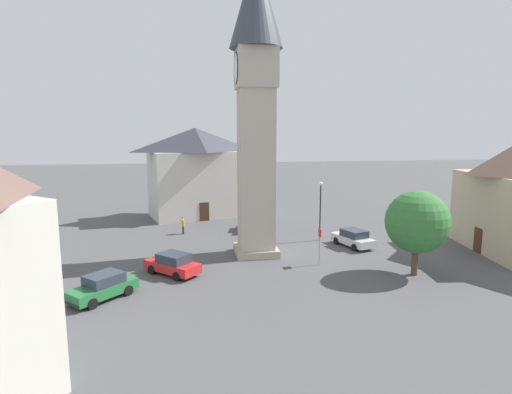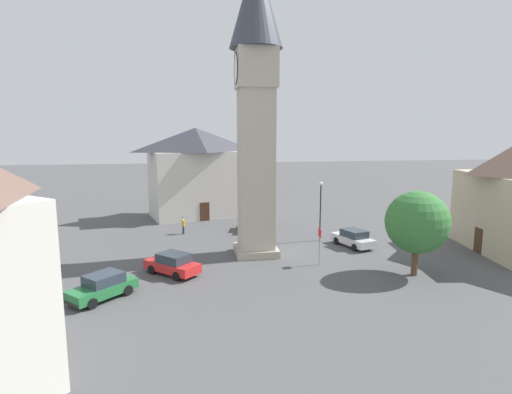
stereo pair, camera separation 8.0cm
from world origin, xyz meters
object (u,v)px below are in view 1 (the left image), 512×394
at_px(car_white_side, 173,264).
at_px(pedestrian, 183,224).
at_px(car_blue_kerb, 251,223).
at_px(car_silver_kerb, 353,238).
at_px(car_red_corner, 103,287).
at_px(clock_tower, 256,82).
at_px(road_sign, 320,240).
at_px(building_terrace_right, 196,172).
at_px(tree, 417,222).
at_px(lamp_post, 320,202).

height_order(car_white_side, pedestrian, pedestrian).
bearing_deg(car_blue_kerb, pedestrian, -84.96).
relative_size(car_silver_kerb, car_red_corner, 1.08).
relative_size(car_silver_kerb, car_white_side, 1.07).
xyz_separation_m(car_silver_kerb, car_red_corner, (8.50, -19.37, 0.00)).
bearing_deg(car_blue_kerb, car_red_corner, -35.58).
relative_size(car_white_side, pedestrian, 2.46).
height_order(car_blue_kerb, car_white_side, same).
relative_size(clock_tower, road_sign, 8.39).
relative_size(car_blue_kerb, pedestrian, 2.61).
xyz_separation_m(clock_tower, building_terrace_right, (-16.45, -4.52, -8.47)).
distance_m(clock_tower, car_silver_kerb, 15.72).
bearing_deg(car_silver_kerb, car_red_corner, -66.31).
distance_m(car_silver_kerb, tree, 8.32).
distance_m(car_red_corner, pedestrian, 16.09).
xyz_separation_m(pedestrian, building_terrace_right, (-8.67, 1.50, 4.30)).
bearing_deg(tree, car_blue_kerb, -148.23).
bearing_deg(pedestrian, car_red_corner, -16.57).
height_order(tree, road_sign, tree).
height_order(clock_tower, pedestrian, clock_tower).
relative_size(car_white_side, road_sign, 1.49).
distance_m(building_terrace_right, road_sign, 22.09).
bearing_deg(car_red_corner, clock_tower, 125.76).
relative_size(car_blue_kerb, road_sign, 1.58).
bearing_deg(building_terrace_right, car_white_side, -5.84).
height_order(clock_tower, car_red_corner, clock_tower).
relative_size(clock_tower, tree, 3.92).
distance_m(car_silver_kerb, pedestrian, 16.33).
distance_m(clock_tower, lamp_post, 12.51).
distance_m(building_terrace_right, lamp_post, 17.23).
bearing_deg(clock_tower, car_blue_kerb, 174.16).
bearing_deg(building_terrace_right, road_sign, 23.79).
xyz_separation_m(clock_tower, road_sign, (3.53, 4.28, -11.88)).
bearing_deg(car_silver_kerb, tree, 10.82).
bearing_deg(car_blue_kerb, road_sign, 16.05).
bearing_deg(car_silver_kerb, car_blue_kerb, -133.54).
bearing_deg(road_sign, car_white_side, -88.08).
distance_m(clock_tower, car_white_side, 15.11).
bearing_deg(pedestrian, car_silver_kerb, 64.94).
bearing_deg(road_sign, car_blue_kerb, -163.95).
distance_m(car_white_side, lamp_post, 15.24).
xyz_separation_m(tree, lamp_post, (-10.06, -3.71, -0.18)).
bearing_deg(lamp_post, car_silver_kerb, 42.59).
relative_size(building_terrace_right, road_sign, 4.30).
bearing_deg(tree, car_white_side, -99.61).
bearing_deg(car_blue_kerb, car_white_side, -31.28).
distance_m(pedestrian, lamp_post, 13.56).
xyz_separation_m(pedestrian, lamp_post, (4.46, 12.53, 2.62)).
xyz_separation_m(car_silver_kerb, road_sign, (4.39, -4.49, 1.14)).
distance_m(car_silver_kerb, building_terrace_right, 20.98).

